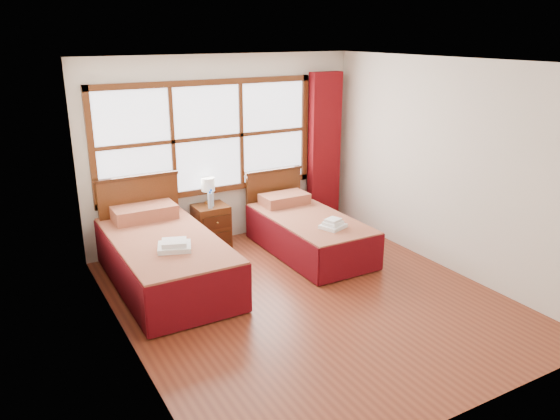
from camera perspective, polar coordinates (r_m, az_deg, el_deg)
floor at (r=6.27m, az=2.99°, el=-9.23°), size 4.50×4.50×0.00m
ceiling at (r=5.57m, az=3.44°, el=15.22°), size 4.50×4.50×0.00m
wall_back at (r=7.72m, az=-5.89°, el=6.26°), size 4.00×0.00×4.00m
wall_left at (r=5.04m, az=-16.32°, el=-0.92°), size 0.00×4.50×4.50m
wall_right at (r=7.04m, az=17.08°, el=4.38°), size 0.00×4.50×4.50m
window at (r=7.55m, az=-7.56°, el=7.48°), size 3.16×0.06×1.56m
curtain at (r=8.39m, az=4.64°, el=6.35°), size 0.50×0.16×2.30m
bed_left at (r=6.63m, az=-12.03°, el=-4.78°), size 1.15×2.23×1.12m
bed_right at (r=7.44m, az=2.85°, el=-2.22°), size 0.99×2.01×0.96m
nightstand at (r=7.64m, az=-7.18°, el=-1.70°), size 0.45×0.45×0.60m
towels_left at (r=6.11m, az=-10.98°, el=-3.67°), size 0.44×0.41×0.11m
towels_right at (r=6.93m, az=5.56°, el=-1.50°), size 0.36×0.34×0.12m
lamp at (r=7.60m, az=-7.53°, el=2.59°), size 0.19×0.19×0.36m
bottle_near at (r=7.41m, az=-7.32°, el=1.00°), size 0.06×0.06×0.24m
bottle_far at (r=7.49m, az=-7.17°, el=1.21°), size 0.06×0.06×0.24m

